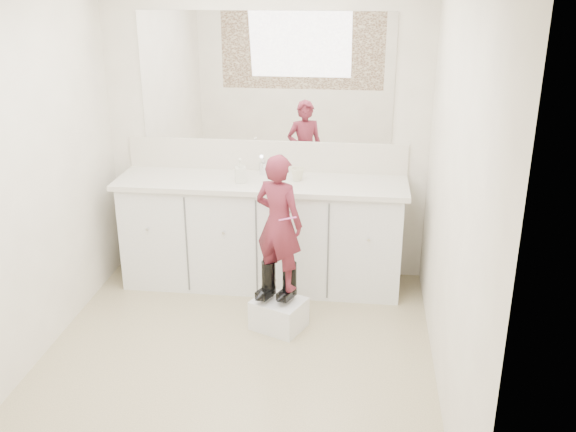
# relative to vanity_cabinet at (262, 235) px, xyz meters

# --- Properties ---
(floor) EXTENTS (3.00, 3.00, 0.00)m
(floor) POSITION_rel_vanity_cabinet_xyz_m (0.00, -1.23, -0.42)
(floor) COLOR #807554
(floor) RESTS_ON ground
(wall_back) EXTENTS (2.60, 0.00, 2.60)m
(wall_back) POSITION_rel_vanity_cabinet_xyz_m (0.00, 0.27, 0.77)
(wall_back) COLOR beige
(wall_back) RESTS_ON floor
(wall_front) EXTENTS (2.60, 0.00, 2.60)m
(wall_front) POSITION_rel_vanity_cabinet_xyz_m (0.00, -2.73, 0.77)
(wall_front) COLOR beige
(wall_front) RESTS_ON floor
(wall_left) EXTENTS (0.00, 3.00, 3.00)m
(wall_left) POSITION_rel_vanity_cabinet_xyz_m (-1.30, -1.23, 0.78)
(wall_left) COLOR beige
(wall_left) RESTS_ON floor
(wall_right) EXTENTS (0.00, 3.00, 3.00)m
(wall_right) POSITION_rel_vanity_cabinet_xyz_m (1.30, -1.23, 0.78)
(wall_right) COLOR beige
(wall_right) RESTS_ON floor
(vanity_cabinet) EXTENTS (2.20, 0.55, 0.85)m
(vanity_cabinet) POSITION_rel_vanity_cabinet_xyz_m (0.00, 0.00, 0.00)
(vanity_cabinet) COLOR silver
(vanity_cabinet) RESTS_ON floor
(countertop) EXTENTS (2.28, 0.58, 0.04)m
(countertop) POSITION_rel_vanity_cabinet_xyz_m (0.00, -0.01, 0.45)
(countertop) COLOR beige
(countertop) RESTS_ON vanity_cabinet
(backsplash) EXTENTS (2.28, 0.03, 0.25)m
(backsplash) POSITION_rel_vanity_cabinet_xyz_m (0.00, 0.26, 0.59)
(backsplash) COLOR beige
(backsplash) RESTS_ON countertop
(mirror) EXTENTS (2.00, 0.02, 1.00)m
(mirror) POSITION_rel_vanity_cabinet_xyz_m (0.00, 0.26, 1.22)
(mirror) COLOR white
(mirror) RESTS_ON wall_back
(dot_panel) EXTENTS (2.00, 0.01, 1.20)m
(dot_panel) POSITION_rel_vanity_cabinet_xyz_m (0.00, -2.71, 1.22)
(dot_panel) COLOR #472819
(dot_panel) RESTS_ON wall_front
(faucet) EXTENTS (0.08, 0.08, 0.10)m
(faucet) POSITION_rel_vanity_cabinet_xyz_m (0.00, 0.15, 0.52)
(faucet) COLOR silver
(faucet) RESTS_ON countertop
(cup) EXTENTS (0.12, 0.12, 0.10)m
(cup) POSITION_rel_vanity_cabinet_xyz_m (0.28, 0.02, 0.51)
(cup) COLOR beige
(cup) RESTS_ON countertop
(soap_bottle) EXTENTS (0.10, 0.11, 0.19)m
(soap_bottle) POSITION_rel_vanity_cabinet_xyz_m (-0.15, -0.08, 0.56)
(soap_bottle) COLOR beige
(soap_bottle) RESTS_ON countertop
(step_stool) EXTENTS (0.43, 0.40, 0.22)m
(step_stool) POSITION_rel_vanity_cabinet_xyz_m (0.23, -0.70, -0.31)
(step_stool) COLOR silver
(step_stool) RESTS_ON floor
(boot_left) EXTENTS (0.17, 0.22, 0.29)m
(boot_left) POSITION_rel_vanity_cabinet_xyz_m (0.15, -0.68, -0.06)
(boot_left) COLOR black
(boot_left) RESTS_ON step_stool
(boot_right) EXTENTS (0.17, 0.22, 0.29)m
(boot_right) POSITION_rel_vanity_cabinet_xyz_m (0.30, -0.68, -0.06)
(boot_right) COLOR black
(boot_right) RESTS_ON step_stool
(toddler) EXTENTS (0.42, 0.36, 0.97)m
(toddler) POSITION_rel_vanity_cabinet_xyz_m (0.23, -0.68, 0.38)
(toddler) COLOR #9B2F46
(toddler) RESTS_ON step_stool
(toothbrush) EXTENTS (0.13, 0.07, 0.06)m
(toothbrush) POSITION_rel_vanity_cabinet_xyz_m (0.30, -0.76, 0.45)
(toothbrush) COLOR #E85AB1
(toothbrush) RESTS_ON toddler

